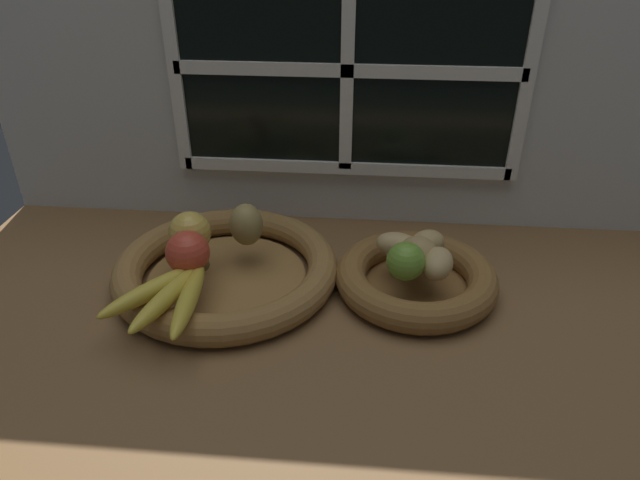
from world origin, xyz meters
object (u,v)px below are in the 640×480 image
potato_oblong (398,245)px  banana_bunch_front (171,293)px  pear_brown (246,225)px  potato_back (428,243)px  fruit_bowl_left (226,269)px  fruit_bowl_right (416,279)px  potato_large (419,252)px  apple_red_front (188,252)px  lime_near (406,260)px  apple_golden_left (190,232)px  potato_small (438,263)px

potato_oblong → banana_bunch_front: bearing=-155.2°
pear_brown → potato_oblong: size_ratio=0.97×
potato_back → fruit_bowl_left: bearing=-173.4°
fruit_bowl_right → potato_large: size_ratio=4.07×
potato_back → potato_oblong: bearing=-164.1°
apple_red_front → potato_back: bearing=13.0°
potato_back → lime_near: lime_near is taller
apple_golden_left → banana_bunch_front: size_ratio=0.36×
banana_bunch_front → lime_near: lime_near is taller
pear_brown → lime_near: bearing=-16.4°
banana_bunch_front → lime_near: (35.25, 9.85, 1.73)cm
apple_red_front → banana_bunch_front: (-0.40, -8.26, -2.17)cm
apple_red_front → potato_large: 37.52cm
pear_brown → potato_small: (32.43, -7.41, -1.43)cm
fruit_bowl_right → potato_back: potato_back is taller
banana_bunch_front → apple_red_front: bearing=87.2°
apple_golden_left → lime_near: size_ratio=1.15×
pear_brown → apple_red_front: bearing=-128.4°
potato_large → potato_small: bearing=-45.0°
potato_back → lime_near: 8.55cm
fruit_bowl_left → potato_small: potato_small is taller
potato_small → potato_large: potato_large is taller
apple_golden_left → banana_bunch_front: apple_golden_left is taller
potato_back → fruit_bowl_right: bearing=-114.4°
potato_small → banana_bunch_front: bearing=-165.5°
fruit_bowl_right → lime_near: lime_near is taller
fruit_bowl_right → pear_brown: (-29.55, 4.53, 6.49)cm
fruit_bowl_right → potato_large: 5.25cm
potato_small → fruit_bowl_left: bearing=175.4°
fruit_bowl_right → potato_oblong: bearing=142.1°
potato_large → lime_near: size_ratio=1.07×
pear_brown → potato_large: 29.93cm
fruit_bowl_left → fruit_bowl_right: bearing=-0.0°
potato_small → potato_oblong: bearing=138.6°
apple_red_front → potato_back: size_ratio=1.18×
apple_golden_left → lime_near: 36.67cm
potato_oblong → lime_near: (0.91, -5.99, 0.98)cm
potato_oblong → pear_brown: bearing=175.6°
apple_red_front → lime_near: size_ratio=1.14×
potato_large → potato_oblong: potato_large is taller
banana_bunch_front → potato_large: bearing=19.5°
fruit_bowl_left → fruit_bowl_right: size_ratio=1.42×
fruit_bowl_right → potato_large: bearing=180.0°
apple_red_front → pear_brown: bearing=51.6°
banana_bunch_front → potato_back: potato_back is taller
banana_bunch_front → potato_small: potato_small is taller
apple_golden_left → potato_oblong: bearing=1.9°
apple_golden_left → potato_large: apple_golden_left is taller
potato_large → apple_red_front: bearing=-172.2°
potato_small → apple_red_front: bearing=-176.9°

